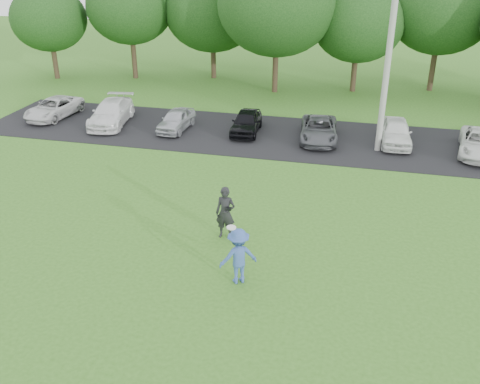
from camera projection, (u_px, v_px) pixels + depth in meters
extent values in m
plane|color=#366C1F|center=(213.00, 280.00, 16.04)|extent=(100.00, 100.00, 0.00)
cube|color=black|center=(283.00, 137.00, 27.42)|extent=(32.00, 6.50, 0.03)
cylinder|color=#A8A7A3|center=(390.00, 43.00, 23.51)|extent=(0.28, 0.28, 10.14)
imported|color=#3A5AA5|center=(238.00, 256.00, 15.61)|extent=(1.31, 1.14, 1.76)
cylinder|color=white|center=(231.00, 228.00, 14.90)|extent=(0.27, 0.27, 0.04)
imported|color=black|center=(225.00, 213.00, 17.93)|extent=(0.69, 0.47, 1.85)
cube|color=black|center=(229.00, 209.00, 17.62)|extent=(0.14, 0.11, 0.10)
imported|color=silver|center=(54.00, 108.00, 30.11)|extent=(2.17, 4.02, 1.07)
imported|color=white|center=(111.00, 113.00, 29.01)|extent=(2.41, 4.52, 1.25)
imported|color=#B8BAC0|center=(176.00, 120.00, 28.16)|extent=(1.41, 3.23, 1.08)
imported|color=black|center=(246.00, 122.00, 27.74)|extent=(1.53, 3.43, 1.15)
imported|color=#505257|center=(319.00, 129.00, 26.75)|extent=(2.18, 4.06, 1.08)
imported|color=white|center=(396.00, 132.00, 26.22)|extent=(1.56, 3.61, 1.21)
cylinder|color=#38281C|center=(55.00, 63.00, 38.29)|extent=(0.36, 0.36, 2.20)
ellipsoid|color=#214C19|center=(49.00, 19.00, 36.97)|extent=(5.20, 5.20, 4.42)
cylinder|color=#38281C|center=(134.00, 59.00, 38.25)|extent=(0.36, 0.36, 2.70)
ellipsoid|color=#214C19|center=(130.00, 7.00, 36.70)|extent=(5.94, 5.94, 5.05)
cylinder|color=#38281C|center=(213.00, 62.00, 38.42)|extent=(0.36, 0.36, 2.20)
ellipsoid|color=#214C19|center=(212.00, 10.00, 36.86)|extent=(6.68, 6.68, 5.68)
cylinder|color=#38281C|center=(275.00, 71.00, 34.80)|extent=(0.36, 0.36, 2.70)
ellipsoid|color=#214C19|center=(277.00, 5.00, 33.01)|extent=(7.42, 7.42, 6.31)
cylinder|color=#38281C|center=(354.00, 75.00, 35.08)|extent=(0.36, 0.36, 2.20)
ellipsoid|color=#214C19|center=(359.00, 23.00, 33.67)|extent=(5.76, 5.76, 4.90)
cylinder|color=#38281C|center=(432.00, 70.00, 35.15)|extent=(0.36, 0.36, 2.70)
ellipsoid|color=#214C19|center=(442.00, 10.00, 33.51)|extent=(6.50, 6.50, 5.53)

